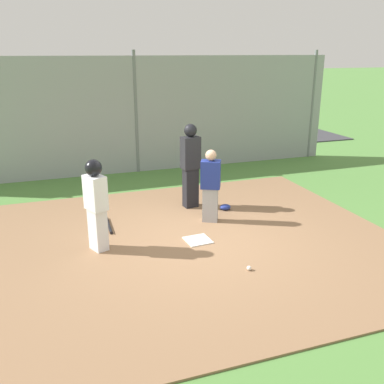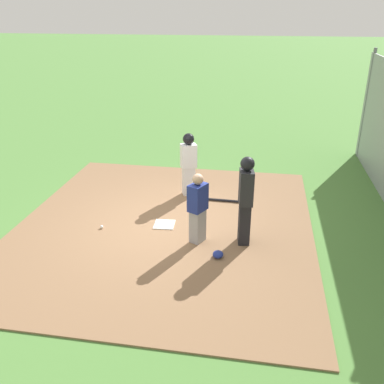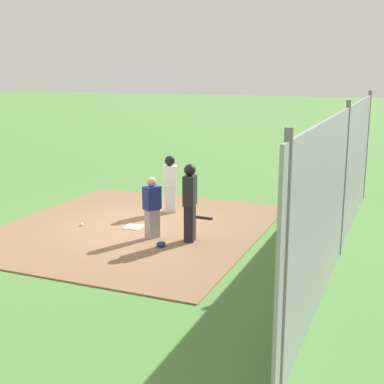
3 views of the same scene
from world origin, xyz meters
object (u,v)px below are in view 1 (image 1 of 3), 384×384
(catcher, at_px, (211,185))
(baseball, at_px, (249,268))
(parked_car_red, at_px, (188,122))
(umpire, at_px, (191,164))
(catcher_mask, at_px, (225,207))
(runner, at_px, (96,200))
(baseball_bat, at_px, (109,225))
(home_plate, at_px, (198,240))

(catcher, bearing_deg, baseball, 22.20)
(parked_car_red, bearing_deg, umpire, -116.67)
(umpire, height_order, baseball, umpire)
(catcher, bearing_deg, umpire, -146.88)
(catcher_mask, height_order, parked_car_red, parked_car_red)
(runner, bearing_deg, umpire, 10.89)
(baseball, bearing_deg, parked_car_red, -103.50)
(umpire, relative_size, parked_car_red, 0.42)
(umpire, relative_size, baseball_bat, 2.19)
(catcher_mask, height_order, baseball, catcher_mask)
(runner, distance_m, parked_car_red, 10.43)
(runner, xyz_separation_m, baseball, (-2.13, 1.54, -0.87))
(home_plate, distance_m, baseball, 1.36)
(baseball, bearing_deg, runner, -35.91)
(home_plate, relative_size, baseball_bat, 0.52)
(parked_car_red, bearing_deg, catcher_mask, -111.56)
(home_plate, relative_size, catcher, 0.30)
(catcher_mask, xyz_separation_m, baseball, (0.72, 2.61, -0.02))
(home_plate, bearing_deg, baseball, 106.54)
(baseball, bearing_deg, umpire, -91.34)
(baseball_bat, distance_m, catcher_mask, 2.54)
(runner, relative_size, catcher_mask, 6.68)
(baseball, relative_size, parked_car_red, 0.02)
(runner, height_order, parked_car_red, runner)
(home_plate, bearing_deg, baseball_bat, -40.14)
(home_plate, bearing_deg, catcher_mask, -130.10)
(baseball_bat, bearing_deg, home_plate, -128.61)
(home_plate, xyz_separation_m, runner, (1.74, -0.24, 0.90))
(home_plate, height_order, umpire, umpire)
(baseball_bat, bearing_deg, umpire, -72.36)
(catcher, distance_m, umpire, 0.96)
(runner, distance_m, catcher_mask, 3.16)
(home_plate, distance_m, parked_car_red, 10.01)
(catcher, height_order, baseball_bat, catcher)
(runner, bearing_deg, catcher_mask, -3.07)
(home_plate, height_order, catcher_mask, catcher_mask)
(catcher, xyz_separation_m, umpire, (0.10, -0.93, 0.22))
(umpire, distance_m, baseball_bat, 2.19)
(umpire, height_order, runner, umpire)
(umpire, bearing_deg, home_plate, -23.03)
(baseball, height_order, parked_car_red, parked_car_red)
(baseball, bearing_deg, home_plate, -73.46)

